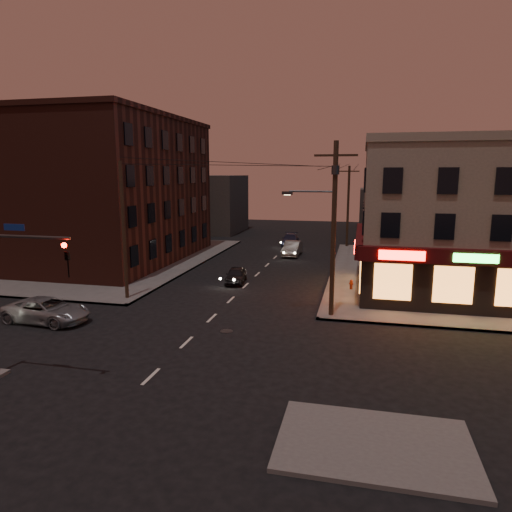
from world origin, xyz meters
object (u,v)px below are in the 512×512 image
(sedan_far, at_px, (290,240))
(suv_cross, at_px, (47,310))
(fire_hydrant, at_px, (351,284))
(sedan_mid, at_px, (292,248))
(sedan_near, at_px, (236,275))

(sedan_far, bearing_deg, suv_cross, -111.29)
(sedan_far, xyz_separation_m, fire_hydrant, (7.51, -19.84, -0.13))
(suv_cross, height_order, sedan_far, suv_cross)
(sedan_mid, relative_size, sedan_far, 0.98)
(sedan_mid, height_order, fire_hydrant, sedan_mid)
(sedan_near, height_order, fire_hydrant, sedan_near)
(sedan_near, distance_m, fire_hydrant, 8.78)
(fire_hydrant, bearing_deg, sedan_near, 176.19)
(fire_hydrant, bearing_deg, sedan_far, 110.73)
(sedan_mid, bearing_deg, sedan_far, 101.34)
(sedan_far, bearing_deg, sedan_near, -98.33)
(sedan_mid, xyz_separation_m, sedan_far, (-1.23, 6.58, -0.07))
(sedan_near, bearing_deg, fire_hydrant, -11.40)
(fire_hydrant, bearing_deg, sedan_mid, 115.33)
(suv_cross, height_order, sedan_mid, sedan_mid)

